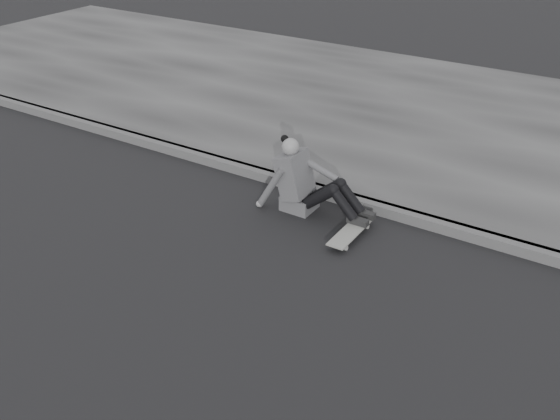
{
  "coord_description": "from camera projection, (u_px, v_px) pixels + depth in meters",
  "views": [
    {
      "loc": [
        1.65,
        -3.37,
        3.6
      ],
      "look_at": [
        -1.28,
        1.27,
        0.5
      ],
      "focal_mm": 40.0,
      "sensor_mm": 36.0,
      "label": 1
    }
  ],
  "objects": [
    {
      "name": "sidewalk",
      "position": [
        512.0,
        136.0,
        9.11
      ],
      "size": [
        24.0,
        6.0,
        0.12
      ],
      "primitive_type": "cube",
      "color": "#3C3C3C",
      "rests_on": "ground"
    },
    {
      "name": "seated_woman",
      "position": [
        305.0,
        183.0,
        7.14
      ],
      "size": [
        1.38,
        0.46,
        0.88
      ],
      "color": "#4E4E50",
      "rests_on": "ground"
    },
    {
      "name": "curb",
      "position": [
        441.0,
        226.0,
        6.89
      ],
      "size": [
        24.0,
        0.16,
        0.12
      ],
      "primitive_type": "cube",
      "color": "#4E4E4E",
      "rests_on": "ground"
    },
    {
      "name": "skateboard",
      "position": [
        351.0,
        232.0,
        6.76
      ],
      "size": [
        0.2,
        0.78,
        0.09
      ],
      "color": "#9FA09A",
      "rests_on": "ground"
    },
    {
      "name": "ground",
      "position": [
        330.0,
        371.0,
        5.02
      ],
      "size": [
        80.0,
        80.0,
        0.0
      ],
      "primitive_type": "plane",
      "color": "black",
      "rests_on": "ground"
    }
  ]
}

